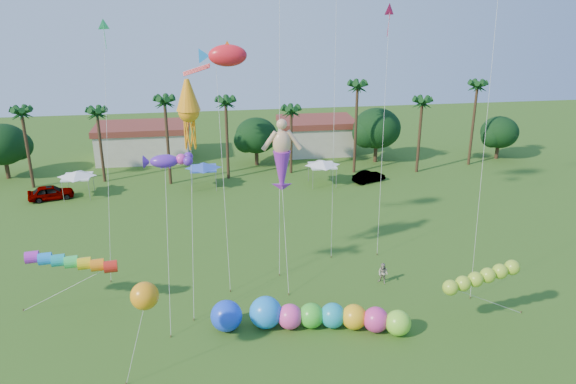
{
  "coord_description": "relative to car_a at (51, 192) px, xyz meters",
  "views": [
    {
      "loc": [
        -5.39,
        -26.21,
        22.57
      ],
      "look_at": [
        0.0,
        10.0,
        9.0
      ],
      "focal_mm": 35.0,
      "sensor_mm": 36.0,
      "label": 1
    }
  ],
  "objects": [
    {
      "name": "spectator_b",
      "position": [
        30.92,
        -23.55,
        0.05
      ],
      "size": [
        1.06,
        1.06,
        1.74
      ],
      "primitive_type": "imported",
      "rotation": [
        0.0,
        0.0,
        -0.8
      ],
      "color": "#9E9383",
      "rests_on": "ground"
    },
    {
      "name": "fish_kite",
      "position": [
        19.45,
        -17.11,
        16.57
      ],
      "size": [
        4.75,
        7.33,
        18.34
      ],
      "color": "#FD1C28",
      "rests_on": "ground"
    },
    {
      "name": "rainbow_tube",
      "position": [
        8.58,
        -24.42,
        2.73
      ],
      "size": [
        8.4,
        1.43,
        4.0
      ],
      "color": "red",
      "rests_on": "ground"
    },
    {
      "name": "blue_ball",
      "position": [
        18.23,
        -28.21,
        0.27
      ],
      "size": [
        2.19,
        2.19,
        2.19
      ],
      "primitive_type": "sphere",
      "color": "#1B47FB",
      "rests_on": "ground"
    },
    {
      "name": "merman_kite",
      "position": [
        23.33,
        -19.55,
        8.64
      ],
      "size": [
        2.53,
        5.7,
        12.29
      ],
      "color": "#DEAA7E",
      "rests_on": "ground"
    },
    {
      "name": "tent_row",
      "position": [
        16.93,
        0.76,
        1.93
      ],
      "size": [
        31.0,
        4.0,
        0.6
      ],
      "color": "white",
      "rests_on": "ground"
    },
    {
      "name": "car_a",
      "position": [
        0.0,
        0.0,
        0.0
      ],
      "size": [
        5.16,
        3.12,
        1.64
      ],
      "primitive_type": "imported",
      "rotation": [
        0.0,
        0.0,
        1.83
      ],
      "color": "#4C4C54",
      "rests_on": "ground"
    },
    {
      "name": "squid_kite",
      "position": [
        16.34,
        -21.84,
        13.25
      ],
      "size": [
        1.92,
        5.89,
        16.5
      ],
      "color": "orange",
      "rests_on": "ground"
    },
    {
      "name": "orange_ball_kite",
      "position": [
        13.43,
        -32.09,
        4.57
      ],
      "size": [
        2.56,
        2.11,
        6.23
      ],
      "color": "orange",
      "rests_on": "ground"
    },
    {
      "name": "delta_kite_red",
      "position": [
        33.03,
        -14.82,
        19.38
      ],
      "size": [
        1.75,
        4.39,
        21.16
      ],
      "color": "#E11944",
      "rests_on": "ground"
    },
    {
      "name": "delta_kite_green",
      "position": [
        10.07,
        -15.38,
        18.26
      ],
      "size": [
        1.4,
        5.3,
        20.12
      ],
      "color": "#35E471",
      "rests_on": "ground"
    },
    {
      "name": "green_worm",
      "position": [
        33.39,
        -30.31,
        2.41
      ],
      "size": [
        9.19,
        2.9,
        3.87
      ],
      "color": "#9DCC2D",
      "rests_on": "ground"
    },
    {
      "name": "tree_line",
      "position": [
        26.49,
        8.42,
        3.46
      ],
      "size": [
        69.46,
        8.91,
        11.0
      ],
      "color": "#3A2819",
      "rests_on": "ground"
    },
    {
      "name": "caterpillar_inflatable",
      "position": [
        24.89,
        -29.05,
        0.13
      ],
      "size": [
        11.1,
        4.51,
        2.28
      ],
      "rotation": [
        0.0,
        0.0,
        -0.23
      ],
      "color": "#FF43A4",
      "rests_on": "ground"
    },
    {
      "name": "car_b",
      "position": [
        36.74,
        0.51,
        -0.15
      ],
      "size": [
        4.33,
        2.87,
        1.35
      ],
      "primitive_type": "imported",
      "rotation": [
        0.0,
        0.0,
        1.96
      ],
      "color": "#4C4C54",
      "rests_on": "ground"
    },
    {
      "name": "lobster_kite",
      "position": [
        14.56,
        -24.08,
        10.34
      ],
      "size": [
        3.58,
        5.66,
        11.84
      ],
      "color": "#5A24B5",
      "rests_on": "ground"
    },
    {
      "name": "buildings_row",
      "position": [
        19.84,
        14.43,
        1.18
      ],
      "size": [
        35.0,
        7.0,
        4.0
      ],
      "color": "beige",
      "rests_on": "ground"
    }
  ]
}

